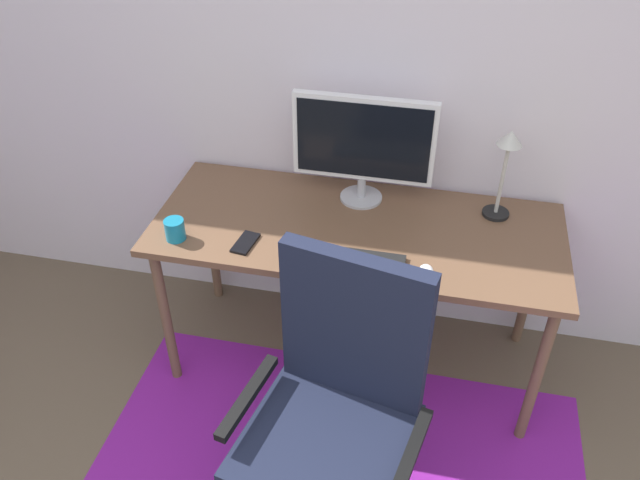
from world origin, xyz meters
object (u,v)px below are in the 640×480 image
at_px(keyboard, 347,260).
at_px(cell_phone, 245,243).
at_px(computer_mouse, 426,274).
at_px(coffee_cup, 175,230).
at_px(desk_lamp, 506,159).
at_px(desk, 357,240).
at_px(office_chair, 333,439).
at_px(monitor, 363,142).

distance_m(keyboard, cell_phone, 0.41).
bearing_deg(computer_mouse, keyboard, 174.75).
xyz_separation_m(computer_mouse, cell_phone, (-0.70, 0.05, -0.01)).
relative_size(coffee_cup, desk_lamp, 0.22).
relative_size(keyboard, coffee_cup, 4.99).
distance_m(desk, desk_lamp, 0.67).
xyz_separation_m(cell_phone, office_chair, (0.47, -0.58, -0.32)).
distance_m(monitor, coffee_cup, 0.83).
xyz_separation_m(keyboard, desk_lamp, (0.54, 0.43, 0.26)).
height_order(desk, keyboard, keyboard).
distance_m(monitor, office_chair, 1.15).
bearing_deg(keyboard, computer_mouse, -5.25).
bearing_deg(desk_lamp, coffee_cup, -160.49).
distance_m(monitor, desk_lamp, 0.56).
distance_m(computer_mouse, office_chair, 0.67).
height_order(monitor, cell_phone, monitor).
bearing_deg(computer_mouse, desk, 138.72).
height_order(coffee_cup, cell_phone, coffee_cup).
bearing_deg(monitor, desk, -84.70).
bearing_deg(desk_lamp, computer_mouse, -118.43).
bearing_deg(coffee_cup, desk_lamp, 19.51).
xyz_separation_m(coffee_cup, cell_phone, (0.28, 0.02, -0.04)).
height_order(monitor, desk_lamp, monitor).
xyz_separation_m(monitor, office_chair, (0.08, -0.99, -0.58)).
distance_m(keyboard, coffee_cup, 0.69).
xyz_separation_m(computer_mouse, coffee_cup, (-0.98, 0.03, 0.03)).
distance_m(computer_mouse, coffee_cup, 0.98).
xyz_separation_m(desk, monitor, (-0.02, 0.20, 0.34)).
distance_m(coffee_cup, office_chair, 1.00).
bearing_deg(cell_phone, coffee_cup, -167.05).
height_order(desk, coffee_cup, coffee_cup).
relative_size(cell_phone, desk_lamp, 0.36).
relative_size(desk_lamp, office_chair, 0.35).
bearing_deg(keyboard, desk_lamp, 38.62).
height_order(keyboard, office_chair, office_chair).
distance_m(coffee_cup, cell_phone, 0.28).
relative_size(desk, office_chair, 1.48).
height_order(desk_lamp, office_chair, desk_lamp).
xyz_separation_m(coffee_cup, office_chair, (0.75, -0.56, -0.35)).
bearing_deg(coffee_cup, desk, 18.76).
xyz_separation_m(monitor, computer_mouse, (0.31, -0.46, -0.25)).
height_order(cell_phone, office_chair, office_chair).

